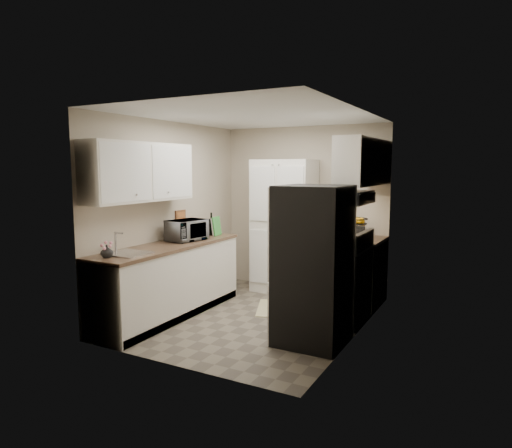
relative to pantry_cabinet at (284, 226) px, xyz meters
name	(u,v)px	position (x,y,z in m)	size (l,w,h in m)	color
ground	(254,317)	(0.20, -1.32, -1.00)	(3.20, 3.20, 0.00)	#665B4C
room_shell	(252,189)	(0.18, -1.32, 0.63)	(2.64, 3.24, 2.52)	#BEB19A
pantry_cabinet	(284,226)	(0.00, 0.00, 0.00)	(0.90, 0.55, 2.00)	silver
base_cabinet_left	(170,282)	(-0.79, -1.75, -0.56)	(0.60, 2.30, 0.88)	silver
countertop_left	(169,246)	(-0.79, -1.75, -0.10)	(0.63, 2.33, 0.04)	brown
base_cabinet_right	(358,273)	(1.19, -0.12, -0.56)	(0.60, 0.80, 0.88)	silver
countertop_right	(359,240)	(1.19, -0.12, -0.10)	(0.63, 0.83, 0.04)	brown
electric_range	(339,283)	(1.17, -0.93, -0.52)	(0.71, 0.78, 1.13)	#B7B7BC
refrigerator	(313,265)	(1.14, -1.73, -0.15)	(0.70, 0.72, 1.70)	#B7B7BC
microwave	(187,230)	(-0.78, -1.38, 0.06)	(0.50, 0.34, 0.28)	#B8B8BC
wine_bottle	(211,225)	(-0.76, -0.83, 0.07)	(0.08, 0.08, 0.30)	black
flower_vase	(107,251)	(-0.84, -2.72, -0.01)	(0.13, 0.13, 0.14)	white
cutting_board	(217,226)	(-0.68, -0.81, 0.05)	(0.02, 0.21, 0.27)	green
toaster_oven	(355,231)	(1.15, -0.18, 0.02)	(0.28, 0.36, 0.21)	silver
fruit_basket	(357,219)	(1.17, -0.17, 0.18)	(0.28, 0.28, 0.12)	orange
kitchen_mat	(276,308)	(0.28, -0.85, -0.99)	(0.48, 0.77, 0.01)	#CEC28C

